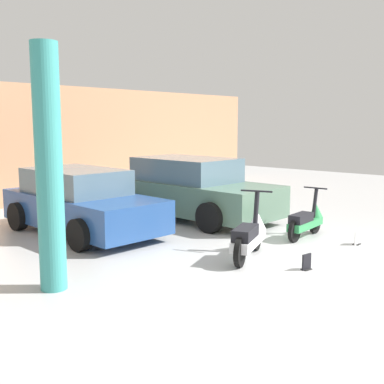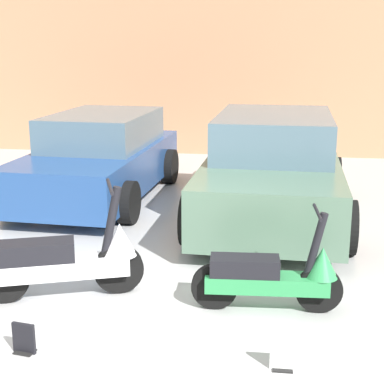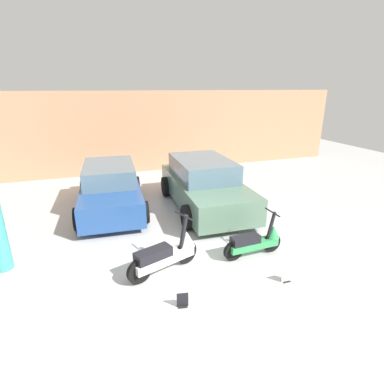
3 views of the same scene
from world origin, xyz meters
name	(u,v)px [view 1 (image 1 of 3)]	position (x,y,z in m)	size (l,w,h in m)	color
ground_plane	(292,255)	(0.00, 0.00, 0.00)	(28.00, 28.00, 0.00)	#B2B2B2
wall_back	(35,144)	(0.00, 8.35, 1.71)	(19.60, 0.12, 3.42)	tan
scooter_front_left	(250,235)	(-0.61, 0.51, 0.40)	(1.56, 0.82, 1.13)	black
scooter_front_right	(307,220)	(1.40, 0.47, 0.35)	(1.43, 0.51, 0.99)	black
car_rear_left	(81,202)	(-1.40, 4.33, 0.65)	(2.13, 4.09, 1.36)	navy
car_rear_center	(192,189)	(1.37, 3.59, 0.71)	(2.23, 4.41, 1.48)	#51705B
placard_near_left_scooter	(307,263)	(-0.62, -0.60, 0.11)	(0.20, 0.15, 0.26)	black
placard_near_right_scooter	(357,239)	(1.48, -0.57, 0.11)	(0.20, 0.12, 0.26)	black
support_column_side	(49,169)	(-3.80, 1.68, 1.71)	(0.37, 0.37, 3.42)	teal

